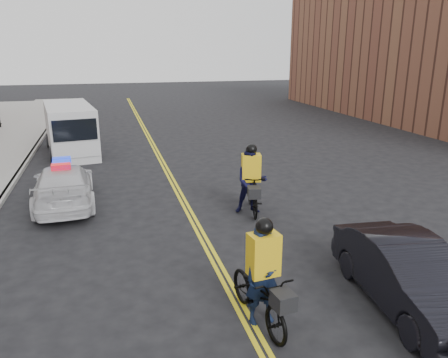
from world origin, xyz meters
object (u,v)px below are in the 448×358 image
dark_sedan (409,275)px  cargo_van (70,130)px  police_cruiser (64,185)px  cyclist_near (263,287)px  cyclist_far (251,186)px

dark_sedan → cargo_van: size_ratio=0.71×
police_cruiser → cargo_van: 7.85m
dark_sedan → cyclist_near: bearing=179.9°
police_cruiser → cyclist_far: bearing=155.2°
dark_sedan → cargo_van: (-7.35, 16.01, 0.47)m
dark_sedan → police_cruiser: bearing=136.3°
police_cruiser → cyclist_near: 8.92m
cargo_van → cyclist_far: bearing=-67.9°
police_cruiser → cyclist_near: bearing=114.6°
dark_sedan → cyclist_far: size_ratio=1.85×
dark_sedan → cyclist_far: 6.03m
police_cruiser → dark_sedan: size_ratio=1.12×
cyclist_near → police_cruiser: bearing=110.1°
police_cruiser → dark_sedan: (7.12, -8.18, 0.01)m
police_cruiser → dark_sedan: 10.85m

